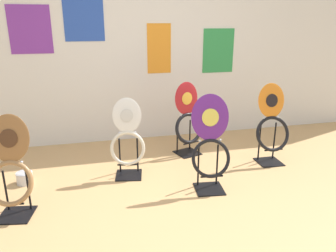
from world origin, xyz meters
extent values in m
plane|color=tan|center=(0.00, 0.00, 0.00)|extent=(14.00, 14.00, 0.00)
cube|color=silver|center=(0.00, 2.16, 1.30)|extent=(8.00, 0.06, 2.60)
cube|color=#284CAD|center=(-0.79, 2.13, 1.65)|extent=(0.49, 0.01, 0.56)
cube|color=orange|center=(0.17, 2.13, 1.26)|extent=(0.33, 0.01, 0.66)
cube|color=#2D8E47|center=(1.03, 2.13, 1.22)|extent=(0.46, 0.01, 0.61)
cube|color=purple|center=(-1.44, 2.13, 1.52)|extent=(0.50, 0.01, 0.58)
cube|color=black|center=(0.32, 0.46, 0.01)|extent=(0.31, 0.31, 0.01)
cylinder|color=black|center=(0.23, 0.56, 0.23)|extent=(0.02, 0.02, 0.44)
cylinder|color=black|center=(0.42, 0.54, 0.23)|extent=(0.02, 0.02, 0.44)
cylinder|color=black|center=(0.31, 0.38, 0.18)|extent=(0.22, 0.04, 0.02)
torus|color=black|center=(0.31, 0.44, 0.35)|extent=(0.40, 0.20, 0.37)
ellipsoid|color=#60237F|center=(0.32, 0.53, 0.74)|extent=(0.38, 0.13, 0.45)
ellipsoid|color=#E5CC4C|center=(0.32, 0.52, 0.74)|extent=(0.17, 0.05, 0.17)
sphere|color=silver|center=(0.22, 0.51, 0.52)|extent=(0.02, 0.02, 0.02)
sphere|color=silver|center=(0.42, 0.49, 0.52)|extent=(0.02, 0.02, 0.02)
cube|color=black|center=(-0.44, 0.96, 0.01)|extent=(0.33, 0.33, 0.01)
cylinder|color=black|center=(-0.52, 1.07, 0.21)|extent=(0.02, 0.02, 0.39)
cylinder|color=black|center=(-0.32, 1.04, 0.21)|extent=(0.02, 0.02, 0.39)
cylinder|color=black|center=(-0.45, 0.89, 0.17)|extent=(0.22, 0.06, 0.02)
torus|color=beige|center=(-0.44, 0.94, 0.33)|extent=(0.39, 0.21, 0.37)
ellipsoid|color=white|center=(-0.43, 1.01, 0.68)|extent=(0.31, 0.12, 0.37)
ellipsoid|color=silver|center=(-0.43, 1.00, 0.68)|extent=(0.14, 0.05, 0.14)
sphere|color=silver|center=(-0.51, 1.01, 0.49)|extent=(0.02, 0.02, 0.02)
sphere|color=silver|center=(-0.35, 0.98, 0.49)|extent=(0.02, 0.02, 0.02)
cube|color=black|center=(1.25, 0.91, 0.01)|extent=(0.29, 0.29, 0.01)
cylinder|color=black|center=(1.15, 1.01, 0.24)|extent=(0.02, 0.02, 0.46)
cylinder|color=black|center=(1.35, 1.00, 0.24)|extent=(0.02, 0.02, 0.46)
cylinder|color=black|center=(1.25, 0.84, 0.19)|extent=(0.22, 0.02, 0.02)
torus|color=black|center=(1.25, 0.89, 0.37)|extent=(0.42, 0.20, 0.40)
ellipsoid|color=orange|center=(1.25, 1.00, 0.75)|extent=(0.33, 0.11, 0.40)
ellipsoid|color=black|center=(1.25, 0.98, 0.75)|extent=(0.15, 0.04, 0.15)
sphere|color=silver|center=(1.16, 0.96, 0.55)|extent=(0.02, 0.02, 0.02)
sphere|color=silver|center=(1.34, 0.96, 0.55)|extent=(0.02, 0.02, 0.02)
cube|color=black|center=(0.38, 1.42, 0.01)|extent=(0.35, 0.35, 0.01)
cylinder|color=black|center=(0.26, 1.48, 0.21)|extent=(0.02, 0.02, 0.40)
cylinder|color=black|center=(0.44, 1.54, 0.21)|extent=(0.02, 0.02, 0.40)
cylinder|color=black|center=(0.40, 1.35, 0.17)|extent=(0.22, 0.08, 0.02)
torus|color=black|center=(0.38, 1.40, 0.34)|extent=(0.42, 0.26, 0.39)
ellipsoid|color=#AD1E23|center=(0.36, 1.46, 0.72)|extent=(0.34, 0.16, 0.41)
ellipsoid|color=yellow|center=(0.37, 1.45, 0.72)|extent=(0.15, 0.06, 0.15)
sphere|color=silver|center=(0.28, 1.42, 0.51)|extent=(0.02, 0.02, 0.02)
sphere|color=silver|center=(0.46, 1.47, 0.51)|extent=(0.02, 0.02, 0.02)
cube|color=black|center=(-1.49, 0.42, 0.01)|extent=(0.33, 0.33, 0.01)
cylinder|color=black|center=(-1.57, 0.53, 0.20)|extent=(0.02, 0.02, 0.38)
cylinder|color=black|center=(-1.38, 0.49, 0.20)|extent=(0.02, 0.02, 0.38)
cylinder|color=black|center=(-1.51, 0.35, 0.16)|extent=(0.22, 0.06, 0.02)
torus|color=#9E7042|center=(-1.50, 0.40, 0.33)|extent=(0.42, 0.26, 0.37)
ellipsoid|color=#936033|center=(-1.48, 0.52, 0.69)|extent=(0.35, 0.18, 0.41)
ellipsoid|color=#4C2D19|center=(-1.48, 0.50, 0.69)|extent=(0.16, 0.07, 0.15)
sphere|color=silver|center=(-1.39, 0.45, 0.49)|extent=(0.02, 0.02, 0.02)
cylinder|color=silver|center=(-1.52, 1.04, 0.06)|extent=(0.16, 0.16, 0.12)
torus|color=silver|center=(-1.52, 1.04, 0.12)|extent=(0.17, 0.17, 0.01)
cylinder|color=#B2B2B7|center=(-1.52, 1.04, 0.12)|extent=(0.14, 0.14, 0.00)
camera|label=1|loc=(-0.79, -2.31, 1.64)|focal=35.00mm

